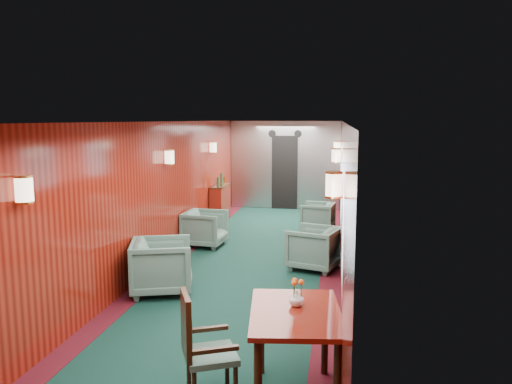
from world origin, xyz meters
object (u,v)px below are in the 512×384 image
credenza (220,203)px  armchair_left_near (162,266)px  dining_table (295,325)px  side_chair (200,344)px  armchair_right_far (318,217)px  armchair_right_near (314,248)px  armchair_left_far (205,229)px

credenza → armchair_left_near: credenza is taller
credenza → armchair_left_near: 5.01m
dining_table → armchair_left_near: (-2.09, 2.44, -0.30)m
side_chair → armchair_left_near: (-1.30, 2.61, -0.15)m
side_chair → armchair_right_far: (0.70, 6.93, -0.22)m
armchair_right_far → armchair_right_near: bearing=9.4°
dining_table → armchair_right_far: 6.78m
armchair_right_near → armchair_right_far: bearing=-161.5°
side_chair → armchair_right_far: 6.97m
dining_table → armchair_left_far: 5.53m
side_chair → armchair_left_near: bearing=91.8°
armchair_left_far → armchair_right_near: size_ratio=0.99×
dining_table → armchair_left_near: dining_table is taller
dining_table → credenza: bearing=100.9°
armchair_left_far → armchair_right_near: armchair_right_near is taller
armchair_right_near → armchair_right_far: (-0.06, 2.84, -0.04)m
credenza → armchair_left_far: credenza is taller
armchair_left_near → credenza: bearing=-13.7°
armchair_left_near → armchair_right_near: bearing=-72.1°
side_chair → armchair_left_near: 2.92m
credenza → armchair_right_far: (2.35, -0.67, -0.13)m
dining_table → armchair_right_near: (-0.04, 3.92, -0.34)m
armchair_right_near → armchair_right_far: size_ratio=1.11×
side_chair → armchair_right_near: bearing=54.8°
dining_table → side_chair: 0.83m
armchair_left_near → armchair_right_far: bearing=-42.6°
armchair_left_far → side_chair: bearing=-160.5°
side_chair → armchair_left_far: size_ratio=1.30×
armchair_left_far → credenza: bearing=11.2°
side_chair → armchair_left_far: side_chair is taller
armchair_left_near → armchair_right_far: armchair_left_near is taller
armchair_left_far → armchair_right_near: bearing=-113.4°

